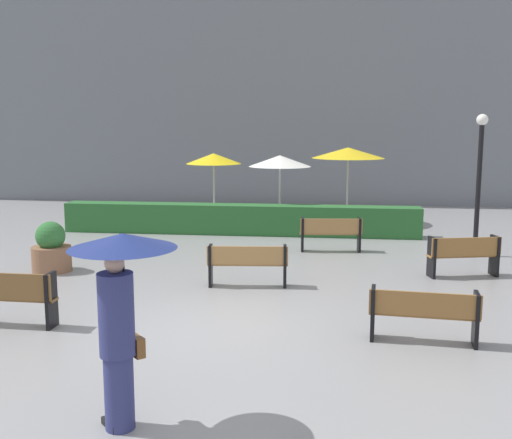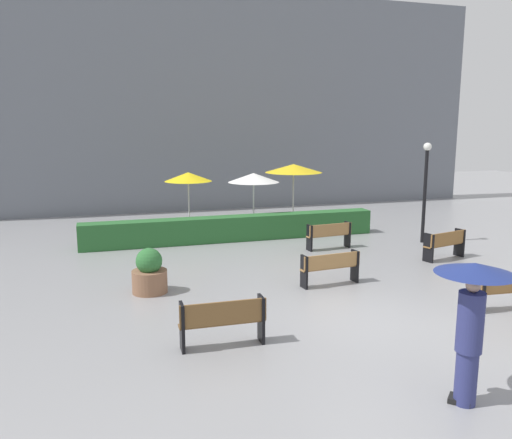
{
  "view_description": "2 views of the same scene",
  "coord_description": "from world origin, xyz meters",
  "px_view_note": "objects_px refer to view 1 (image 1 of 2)",
  "views": [
    {
      "loc": [
        1.85,
        -9.32,
        3.27
      ],
      "look_at": [
        0.28,
        3.58,
        1.22
      ],
      "focal_mm": 42.49,
      "sensor_mm": 36.0,
      "label": 1
    },
    {
      "loc": [
        -5.42,
        -9.24,
        4.08
      ],
      "look_at": [
        -1.16,
        4.52,
        1.46
      ],
      "focal_mm": 36.23,
      "sensor_mm": 36.0,
      "label": 2
    }
  ],
  "objects_px": {
    "lamp_post": "(479,169)",
    "patio_umbrella_yellow_far": "(348,153)",
    "bench_near_left": "(6,294)",
    "bench_mid_center": "(248,262)",
    "bench_back_row": "(331,232)",
    "patio_umbrella_white": "(280,161)",
    "patio_umbrella_yellow": "(214,159)",
    "bench_far_right": "(464,253)",
    "pedestrian_with_umbrella": "(120,296)",
    "bench_near_right": "(424,312)",
    "planter_pot": "(51,250)"
  },
  "relations": [
    {
      "from": "lamp_post",
      "to": "patio_umbrella_yellow_far",
      "type": "height_order",
      "value": "lamp_post"
    },
    {
      "from": "bench_near_left",
      "to": "bench_mid_center",
      "type": "bearing_deg",
      "value": 39.09
    },
    {
      "from": "bench_near_left",
      "to": "bench_back_row",
      "type": "distance_m",
      "value": 8.38
    },
    {
      "from": "lamp_post",
      "to": "patio_umbrella_white",
      "type": "distance_m",
      "value": 6.25
    },
    {
      "from": "lamp_post",
      "to": "patio_umbrella_yellow",
      "type": "relative_size",
      "value": 1.53
    },
    {
      "from": "lamp_post",
      "to": "patio_umbrella_yellow_far",
      "type": "xyz_separation_m",
      "value": [
        -3.07,
        4.76,
        0.15
      ]
    },
    {
      "from": "bench_far_right",
      "to": "patio_umbrella_yellow",
      "type": "relative_size",
      "value": 0.68
    },
    {
      "from": "bench_back_row",
      "to": "bench_near_left",
      "type": "bearing_deg",
      "value": -128.67
    },
    {
      "from": "pedestrian_with_umbrella",
      "to": "patio_umbrella_white",
      "type": "relative_size",
      "value": 0.93
    },
    {
      "from": "bench_back_row",
      "to": "patio_umbrella_white",
      "type": "height_order",
      "value": "patio_umbrella_white"
    },
    {
      "from": "bench_back_row",
      "to": "bench_near_right",
      "type": "bearing_deg",
      "value": -78.03
    },
    {
      "from": "bench_mid_center",
      "to": "patio_umbrella_yellow",
      "type": "height_order",
      "value": "patio_umbrella_yellow"
    },
    {
      "from": "bench_far_right",
      "to": "lamp_post",
      "type": "relative_size",
      "value": 0.45
    },
    {
      "from": "planter_pot",
      "to": "bench_near_right",
      "type": "bearing_deg",
      "value": -25.55
    },
    {
      "from": "bench_near_right",
      "to": "pedestrian_with_umbrella",
      "type": "xyz_separation_m",
      "value": [
        -3.61,
        -3.01,
        0.99
      ]
    },
    {
      "from": "bench_back_row",
      "to": "pedestrian_with_umbrella",
      "type": "xyz_separation_m",
      "value": [
        -2.23,
        -9.52,
        0.95
      ]
    },
    {
      "from": "lamp_post",
      "to": "patio_umbrella_yellow",
      "type": "distance_m",
      "value": 8.82
    },
    {
      "from": "patio_umbrella_yellow",
      "to": "pedestrian_with_umbrella",
      "type": "bearing_deg",
      "value": -83.11
    },
    {
      "from": "bench_mid_center",
      "to": "patio_umbrella_white",
      "type": "bearing_deg",
      "value": 89.49
    },
    {
      "from": "bench_near_left",
      "to": "planter_pot",
      "type": "xyz_separation_m",
      "value": [
        -0.98,
        3.67,
        -0.05
      ]
    },
    {
      "from": "pedestrian_with_umbrella",
      "to": "lamp_post",
      "type": "bearing_deg",
      "value": 58.39
    },
    {
      "from": "bench_far_right",
      "to": "patio_umbrella_yellow_far",
      "type": "bearing_deg",
      "value": 108.29
    },
    {
      "from": "bench_near_left",
      "to": "pedestrian_with_umbrella",
      "type": "height_order",
      "value": "pedestrian_with_umbrella"
    },
    {
      "from": "bench_back_row",
      "to": "patio_umbrella_yellow",
      "type": "relative_size",
      "value": 0.7
    },
    {
      "from": "lamp_post",
      "to": "patio_umbrella_yellow_far",
      "type": "bearing_deg",
      "value": 122.79
    },
    {
      "from": "bench_near_right",
      "to": "bench_far_right",
      "type": "bearing_deg",
      "value": 70.79
    },
    {
      "from": "bench_back_row",
      "to": "patio_umbrella_white",
      "type": "relative_size",
      "value": 0.7
    },
    {
      "from": "bench_far_right",
      "to": "bench_near_right",
      "type": "relative_size",
      "value": 0.96
    },
    {
      "from": "bench_far_right",
      "to": "patio_umbrella_white",
      "type": "relative_size",
      "value": 0.68
    },
    {
      "from": "bench_mid_center",
      "to": "pedestrian_with_umbrella",
      "type": "distance_m",
      "value": 5.98
    },
    {
      "from": "patio_umbrella_white",
      "to": "bench_back_row",
      "type": "bearing_deg",
      "value": -64.72
    },
    {
      "from": "bench_near_right",
      "to": "patio_umbrella_yellow",
      "type": "xyz_separation_m",
      "value": [
        -5.31,
        11.05,
        1.64
      ]
    },
    {
      "from": "bench_back_row",
      "to": "pedestrian_with_umbrella",
      "type": "bearing_deg",
      "value": -103.21
    },
    {
      "from": "lamp_post",
      "to": "bench_near_right",
      "type": "bearing_deg",
      "value": -108.94
    },
    {
      "from": "bench_mid_center",
      "to": "bench_back_row",
      "type": "distance_m",
      "value": 4.02
    },
    {
      "from": "lamp_post",
      "to": "patio_umbrella_white",
      "type": "relative_size",
      "value": 1.52
    },
    {
      "from": "bench_back_row",
      "to": "lamp_post",
      "type": "xyz_separation_m",
      "value": [
        3.6,
        -0.04,
        1.66
      ]
    },
    {
      "from": "patio_umbrella_white",
      "to": "patio_umbrella_yellow_far",
      "type": "relative_size",
      "value": 0.92
    },
    {
      "from": "bench_far_right",
      "to": "bench_mid_center",
      "type": "distance_m",
      "value": 4.72
    },
    {
      "from": "bench_near_left",
      "to": "bench_near_right",
      "type": "bearing_deg",
      "value": 0.31
    },
    {
      "from": "bench_back_row",
      "to": "patio_umbrella_yellow_far",
      "type": "height_order",
      "value": "patio_umbrella_yellow_far"
    },
    {
      "from": "planter_pot",
      "to": "patio_umbrella_yellow",
      "type": "height_order",
      "value": "patio_umbrella_yellow"
    },
    {
      "from": "bench_far_right",
      "to": "patio_umbrella_white",
      "type": "xyz_separation_m",
      "value": [
        -4.46,
        5.71,
        1.61
      ]
    },
    {
      "from": "bench_back_row",
      "to": "patio_umbrella_white",
      "type": "xyz_separation_m",
      "value": [
        -1.61,
        3.41,
        1.6
      ]
    },
    {
      "from": "lamp_post",
      "to": "bench_far_right",
      "type": "bearing_deg",
      "value": -108.44
    },
    {
      "from": "planter_pot",
      "to": "patio_umbrella_white",
      "type": "bearing_deg",
      "value": 53.79
    },
    {
      "from": "bench_mid_center",
      "to": "patio_umbrella_white",
      "type": "height_order",
      "value": "patio_umbrella_white"
    },
    {
      "from": "lamp_post",
      "to": "bench_mid_center",
      "type": "bearing_deg",
      "value": -145.64
    },
    {
      "from": "bench_back_row",
      "to": "lamp_post",
      "type": "relative_size",
      "value": 0.46
    },
    {
      "from": "bench_mid_center",
      "to": "lamp_post",
      "type": "distance_m",
      "value": 6.6
    }
  ]
}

